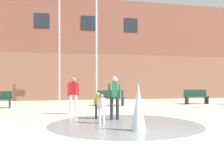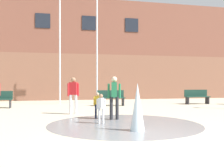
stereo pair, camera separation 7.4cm
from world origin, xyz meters
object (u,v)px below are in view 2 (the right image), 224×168
at_px(park_bench_near_trashcan, 111,98).
at_px(flagpole_left, 60,39).
at_px(teen_by_trashcan, 114,94).
at_px(child_running, 98,103).
at_px(flagpole_right, 97,39).
at_px(park_bench_far_right, 197,96).
at_px(adult_in_red, 73,93).
at_px(child_with_pink_shirt, 101,106).

height_order(park_bench_near_trashcan, flagpole_left, flagpole_left).
bearing_deg(teen_by_trashcan, park_bench_near_trashcan, 2.10).
relative_size(child_running, flagpole_right, 0.12).
height_order(park_bench_far_right, adult_in_red, adult_in_red).
bearing_deg(teen_by_trashcan, child_running, 60.38).
relative_size(child_with_pink_shirt, flagpole_right, 0.12).
distance_m(park_bench_near_trashcan, flagpole_left, 5.05).
height_order(teen_by_trashcan, flagpole_right, flagpole_right).
height_order(child_running, flagpole_right, flagpole_right).
bearing_deg(flagpole_left, child_running, -80.35).
height_order(park_bench_far_right, child_running, child_running).
height_order(child_with_pink_shirt, adult_in_red, adult_in_red).
bearing_deg(park_bench_near_trashcan, child_with_pink_shirt, -105.37).
relative_size(park_bench_far_right, child_running, 1.62).
distance_m(child_with_pink_shirt, flagpole_left, 9.23).
xyz_separation_m(park_bench_far_right, flagpole_left, (-8.47, 1.97, 3.64)).
bearing_deg(child_with_pink_shirt, child_running, -148.30).
xyz_separation_m(child_running, child_with_pink_shirt, (-0.10, -1.33, 0.00)).
xyz_separation_m(teen_by_trashcan, flagpole_right, (0.65, 7.62, 3.29)).
xyz_separation_m(park_bench_near_trashcan, park_bench_far_right, (5.59, 0.02, 0.00)).
bearing_deg(flagpole_left, park_bench_far_right, -13.09).
distance_m(park_bench_near_trashcan, teen_by_trashcan, 5.77).
bearing_deg(park_bench_near_trashcan, child_running, -108.05).
relative_size(park_bench_near_trashcan, teen_by_trashcan, 1.01).
bearing_deg(child_with_pink_shirt, park_bench_near_trashcan, -159.21).
height_order(park_bench_near_trashcan, teen_by_trashcan, teen_by_trashcan).
height_order(park_bench_far_right, flagpole_right, flagpole_right).
relative_size(park_bench_far_right, flagpole_right, 0.20).
bearing_deg(child_running, flagpole_right, 121.60).
relative_size(child_running, flagpole_left, 0.13).
distance_m(flagpole_left, flagpole_right, 2.40).
bearing_deg(flagpole_right, teen_by_trashcan, -94.86).
bearing_deg(flagpole_right, child_running, -99.46).
distance_m(adult_in_red, flagpole_left, 6.50).
relative_size(park_bench_near_trashcan, child_with_pink_shirt, 1.62).
height_order(teen_by_trashcan, flagpole_left, flagpole_left).
xyz_separation_m(child_with_pink_shirt, flagpole_right, (1.29, 8.45, 3.64)).
bearing_deg(park_bench_near_trashcan, flagpole_right, 103.71).
bearing_deg(park_bench_far_right, child_with_pink_shirt, -138.67).
relative_size(teen_by_trashcan, flagpole_left, 0.20).
bearing_deg(adult_in_red, flagpole_right, -85.84).
height_order(child_running, adult_in_red, adult_in_red).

